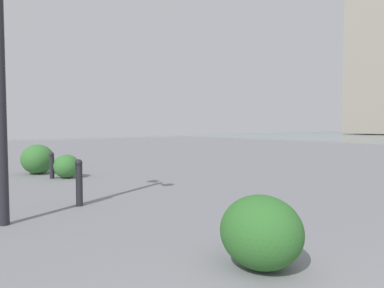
% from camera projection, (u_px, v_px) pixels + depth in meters
% --- Properties ---
extents(bollard_near, '(0.13, 0.13, 0.86)m').
position_uv_depth(bollard_near, '(79.00, 182.00, 6.35)').
color(bollard_near, '#232328').
rests_on(bollard_near, ground).
extents(bollard_mid, '(0.13, 0.13, 0.74)m').
position_uv_depth(bollard_mid, '(52.00, 165.00, 9.61)').
color(bollard_mid, '#232328').
rests_on(bollard_mid, ground).
extents(shrub_low, '(1.05, 0.95, 0.89)m').
position_uv_depth(shrub_low, '(38.00, 159.00, 10.54)').
color(shrub_low, '#387533').
rests_on(shrub_low, ground).
extents(shrub_round, '(0.90, 0.81, 0.76)m').
position_uv_depth(shrub_round, '(261.00, 232.00, 3.59)').
color(shrub_round, '#2D6628').
rests_on(shrub_round, ground).
extents(shrub_wide, '(0.77, 0.70, 0.66)m').
position_uv_depth(shrub_wide, '(67.00, 166.00, 9.72)').
color(shrub_wide, '#387533').
rests_on(shrub_wide, ground).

